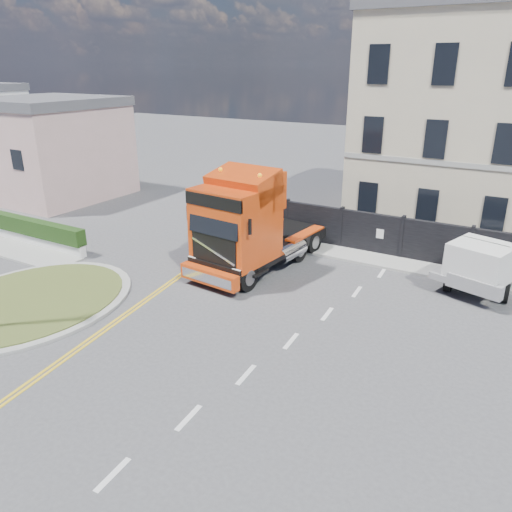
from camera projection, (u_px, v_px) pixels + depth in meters
The scene contains 11 objects.
ground at pixel (224, 315), 18.28m from camera, with size 120.00×120.00×0.00m, color #424244.
traffic_island at pixel (29, 302), 19.14m from camera, with size 6.80×6.80×0.17m.
hedge_wall at pixel (27, 230), 25.35m from camera, with size 8.00×0.55×1.35m.
pavement_side at pixel (10, 249), 24.71m from camera, with size 8.50×1.80×0.10m, color gray.
seaside_bldg_pink at pixel (52, 153), 33.88m from camera, with size 8.00×8.00×6.00m, color #CAA19D.
seaside_bldg_cream at pixel (6, 147), 39.44m from camera, with size 9.00×8.00×5.00m, color silver.
hoarding_fence at pixel (459, 248), 22.09m from camera, with size 18.80×0.25×2.00m.
georgian_building at pixel (486, 121), 26.68m from camera, with size 12.30×10.30×12.80m.
pavement_far at pixel (439, 272), 21.96m from camera, with size 20.00×1.60×0.12m, color gray.
truck at pixel (246, 228), 21.46m from camera, with size 3.47×7.70×4.48m.
flatbed_pickup at pixel (482, 264), 19.86m from camera, with size 3.51×5.71×2.19m.
Camera 1 is at (9.24, -13.46, 8.59)m, focal length 35.00 mm.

